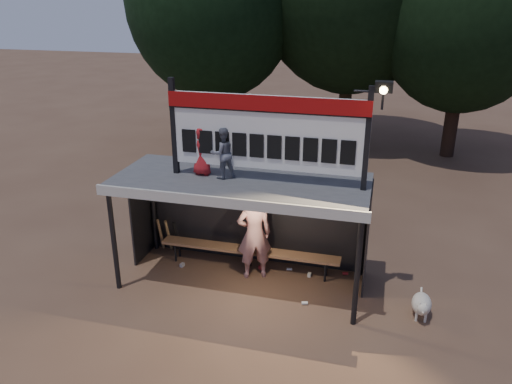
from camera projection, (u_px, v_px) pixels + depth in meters
The scene contains 11 objects.
ground at pixel (242, 281), 10.60m from camera, with size 80.00×80.00×0.00m, color #503728.
player at pixel (254, 234), 10.43m from camera, with size 0.73×0.48×2.00m, color silver.
child_a at pixel (223, 153), 9.60m from camera, with size 0.49×0.38×1.01m, color slate.
child_b at pixel (202, 150), 9.80m from camera, with size 0.48×0.31×0.99m, color #B31B20.
dugout_shelter at pixel (245, 196), 10.14m from camera, with size 5.10×2.08×2.32m.
scoreboard_assembly at pixel (269, 130), 9.24m from camera, with size 4.10×0.27×1.99m.
bench at pixel (249, 251), 10.94m from camera, with size 4.00×0.35×0.48m.
tree_right at pixel (468, 10), 16.95m from camera, with size 6.08×6.08×8.72m.
dog at pixel (422, 304), 9.31m from camera, with size 0.36×0.81×0.49m.
bats at pixel (169, 235), 11.66m from camera, with size 0.47×0.32×0.84m.
litter at pixel (280, 275), 10.76m from camera, with size 3.68×1.43×0.08m.
Camera 1 is at (2.61, -8.78, 5.66)m, focal length 35.00 mm.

